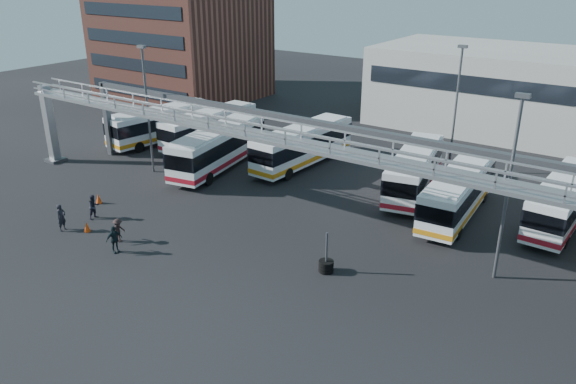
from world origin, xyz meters
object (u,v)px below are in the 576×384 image
Objects in this scene: bus_2 at (219,146)px; cone_left at (87,227)px; bus_0 at (163,123)px; pedestrian_a at (61,217)px; bus_7 at (564,199)px; tire_stack at (326,265)px; pedestrian_c at (118,230)px; cone_right at (99,199)px; bus_1 at (209,126)px; bus_3 at (303,144)px; bus_6 at (458,192)px; pedestrian_d at (114,239)px; light_pole_left at (147,103)px; light_pole_back at (456,103)px; light_pole_mid at (509,180)px; bus_5 at (415,169)px; pedestrian_b at (94,207)px.

cone_left is at bearing -96.54° from bus_2.
pedestrian_a is at bearing -53.79° from bus_0.
tire_stack is at bearing -121.40° from bus_7.
cone_right is (-5.94, 3.09, -0.41)m from pedestrian_c.
cone_right is at bearing -52.40° from bus_0.
bus_7 is (30.73, 0.11, -0.01)m from bus_1.
bus_2 is 6.56× the size of pedestrian_a.
bus_6 is at bearing -7.54° from bus_3.
bus_3 is 17.01m from cone_right.
bus_0 reaches higher than pedestrian_d.
light_pole_left is at bearing -79.59° from bus_1.
bus_1 is 30.73m from bus_7.
bus_7 is at bearing 15.80° from light_pole_left.
light_pole_back is at bearing 25.64° from bus_0.
light_pole_left is 0.95× the size of bus_1.
light_pole_mid is 17.00m from light_pole_back.
bus_2 reaches higher than tire_stack.
bus_6 is 1.00× the size of bus_7.
light_pole_left reaches higher than pedestrian_a.
light_pole_mid is 14.32× the size of cone_right.
bus_3 is at bearing 153.44° from light_pole_mid.
pedestrian_d is at bearing -60.68° from bus_1.
bus_1 is at bearing -164.82° from light_pole_back.
bus_2 is (5.11, -4.50, 0.15)m from bus_1.
tire_stack is at bearing -110.31° from bus_6.
light_pole_mid is (28.00, -1.00, 0.00)m from light_pole_left.
pedestrian_a is at bearing -123.62° from light_pole_back.
bus_1 reaches higher than tire_stack.
light_pole_mid is 26.93m from pedestrian_a.
light_pole_left is 6.63m from bus_2.
tire_stack is (21.25, -13.98, -1.39)m from bus_1.
cone_right is (-21.75, -12.51, -1.42)m from bus_6.
light_pole_back is 20.43m from tire_stack.
bus_5 is (10.07, -0.22, -0.08)m from bus_3.
bus_0 is at bearing 130.42° from light_pole_left.
bus_7 is 4.43× the size of tire_stack.
light_pole_mid reaches higher than bus_3.
cone_right is (-7.54, -15.17, -1.52)m from bus_3.
light_pole_back reaches higher than tire_stack.
light_pole_back reaches higher than cone_left.
cone_left is at bearing -122.09° from light_pole_back.
bus_6 is 6.28× the size of pedestrian_d.
cone_left is at bearing 86.61° from pedestrian_c.
bus_2 is at bearing 168.82° from light_pole_mid.
pedestrian_a reaches higher than pedestrian_b.
bus_3 reaches higher than pedestrian_b.
bus_2 is at bearing 93.77° from cone_left.
pedestrian_c reaches higher than cone_right.
pedestrian_d is (4.65, -14.70, -1.09)m from bus_2.
bus_3 is 1.06× the size of bus_6.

